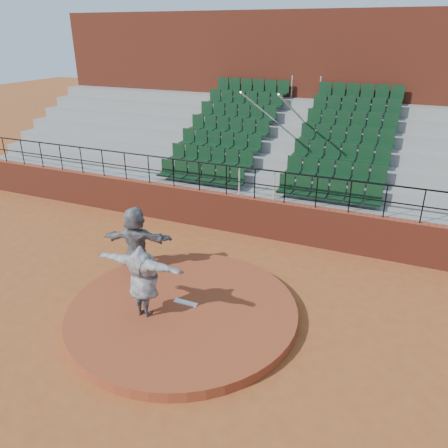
% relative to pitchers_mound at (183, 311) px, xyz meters
% --- Properties ---
extents(ground, '(90.00, 90.00, 0.00)m').
position_rel_pitchers_mound_xyz_m(ground, '(0.00, 0.00, -0.12)').
color(ground, '#974C22').
rests_on(ground, ground).
extents(pitchers_mound, '(5.50, 5.50, 0.25)m').
position_rel_pitchers_mound_xyz_m(pitchers_mound, '(0.00, 0.00, 0.00)').
color(pitchers_mound, brown).
rests_on(pitchers_mound, ground).
extents(pitching_rubber, '(0.60, 0.15, 0.03)m').
position_rel_pitchers_mound_xyz_m(pitching_rubber, '(0.00, 0.15, 0.14)').
color(pitching_rubber, white).
rests_on(pitching_rubber, pitchers_mound).
extents(boundary_wall, '(24.00, 0.30, 1.30)m').
position_rel_pitchers_mound_xyz_m(boundary_wall, '(0.00, 5.00, 0.53)').
color(boundary_wall, maroon).
rests_on(boundary_wall, ground).
extents(wall_railing, '(24.04, 0.05, 1.03)m').
position_rel_pitchers_mound_xyz_m(wall_railing, '(0.00, 5.00, 1.90)').
color(wall_railing, black).
rests_on(wall_railing, boundary_wall).
extents(seating_deck, '(24.00, 5.97, 4.63)m').
position_rel_pitchers_mound_xyz_m(seating_deck, '(0.00, 8.65, 1.32)').
color(seating_deck, gray).
rests_on(seating_deck, ground).
extents(press_box_facade, '(24.00, 3.00, 7.10)m').
position_rel_pitchers_mound_xyz_m(press_box_facade, '(0.00, 12.60, 3.43)').
color(press_box_facade, maroon).
rests_on(press_box_facade, ground).
extents(pitcher, '(2.19, 0.60, 1.78)m').
position_rel_pitchers_mound_xyz_m(pitcher, '(-0.66, -0.59, 1.02)').
color(pitcher, black).
rests_on(pitcher, pitchers_mound).
extents(fielder, '(2.01, 1.13, 2.07)m').
position_rel_pitchers_mound_xyz_m(fielder, '(-2.03, 1.16, 0.91)').
color(fielder, black).
rests_on(fielder, ground).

